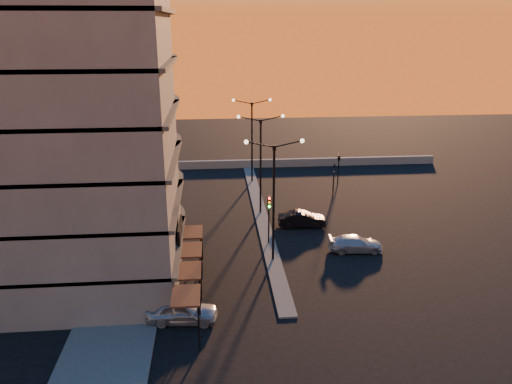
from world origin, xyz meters
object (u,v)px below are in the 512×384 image
at_px(car_hatchback, 182,311).
at_px(car_sedan, 302,219).
at_px(streetlamp_mid, 261,157).
at_px(car_wagon, 356,244).
at_px(traffic_light_main, 269,212).

xyz_separation_m(car_hatchback, car_sedan, (9.87, 14.21, -0.03)).
height_order(streetlamp_mid, car_wagon, streetlamp_mid).
relative_size(streetlamp_mid, car_hatchback, 2.21).
bearing_deg(car_hatchback, car_wagon, -51.27).
bearing_deg(streetlamp_mid, car_hatchback, -110.15).
bearing_deg(car_hatchback, streetlamp_mid, -14.97).
height_order(car_sedan, car_wagon, car_sedan).
relative_size(car_hatchback, car_sedan, 1.01).
distance_m(traffic_light_main, car_wagon, 7.36).
bearing_deg(traffic_light_main, car_hatchback, -121.56).
distance_m(car_hatchback, car_wagon, 15.93).
height_order(streetlamp_mid, car_sedan, streetlamp_mid).
relative_size(car_sedan, car_wagon, 0.98).
distance_m(streetlamp_mid, car_sedan, 6.90).
relative_size(traffic_light_main, car_wagon, 0.98).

